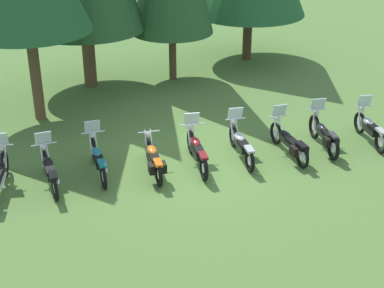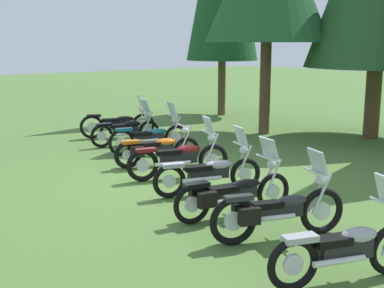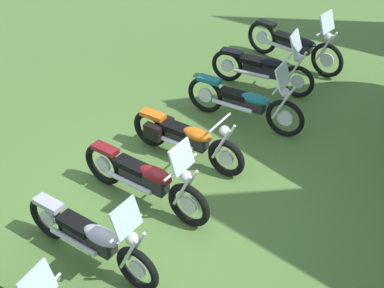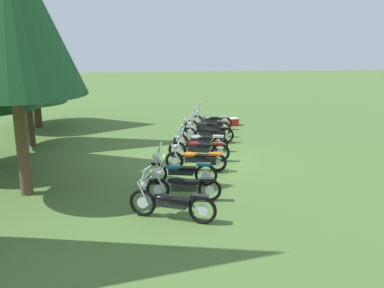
{
  "view_description": "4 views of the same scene",
  "coord_description": "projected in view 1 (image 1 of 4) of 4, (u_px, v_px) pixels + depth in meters",
  "views": [
    {
      "loc": [
        -7.3,
        -12.83,
        7.88
      ],
      "look_at": [
        -0.27,
        -0.2,
        0.81
      ],
      "focal_mm": 54.31,
      "sensor_mm": 36.0,
      "label": 1
    },
    {
      "loc": [
        9.08,
        -6.48,
        3.02
      ],
      "look_at": [
        -0.26,
        0.5,
        0.68
      ],
      "focal_mm": 47.61,
      "sensor_mm": 36.0,
      "label": 2
    },
    {
      "loc": [
        6.25,
        2.81,
        6.01
      ],
      "look_at": [
        -0.52,
        0.54,
        0.9
      ],
      "focal_mm": 54.65,
      "sensor_mm": 36.0,
      "label": 3
    },
    {
      "loc": [
        -15.37,
        1.76,
        4.68
      ],
      "look_at": [
        -0.6,
        0.26,
        0.81
      ],
      "focal_mm": 39.23,
      "sensor_mm": 36.0,
      "label": 4
    }
  ],
  "objects": [
    {
      "name": "ground_plane",
      "position": [
        197.0,
        165.0,
        16.72
      ],
      "size": [
        80.0,
        80.0,
        0.0
      ],
      "primitive_type": "plane",
      "color": "#4C7033"
    },
    {
      "name": "motorcycle_1",
      "position": [
        49.0,
        170.0,
        15.45
      ],
      "size": [
        0.68,
        2.18,
        1.35
      ],
      "rotation": [
        0.0,
        0.0,
        1.44
      ],
      "color": "black",
      "rests_on": "ground_plane"
    },
    {
      "name": "motorcycle_2",
      "position": [
        98.0,
        159.0,
        16.03
      ],
      "size": [
        0.74,
        2.32,
        1.37
      ],
      "rotation": [
        0.0,
        0.0,
        1.37
      ],
      "color": "black",
      "rests_on": "ground_plane"
    },
    {
      "name": "motorcycle_3",
      "position": [
        154.0,
        159.0,
        16.09
      ],
      "size": [
        0.89,
        2.17,
        0.99
      ],
      "rotation": [
        0.0,
        0.0,
        1.31
      ],
      "color": "black",
      "rests_on": "ground_plane"
    },
    {
      "name": "motorcycle_4",
      "position": [
        197.0,
        150.0,
        16.49
      ],
      "size": [
        0.97,
        2.33,
        1.37
      ],
      "rotation": [
        0.0,
        0.0,
        1.28
      ],
      "color": "black",
      "rests_on": "ground_plane"
    },
    {
      "name": "motorcycle_5",
      "position": [
        241.0,
        144.0,
        16.91
      ],
      "size": [
        0.88,
        2.26,
        1.35
      ],
      "rotation": [
        0.0,
        0.0,
        1.28
      ],
      "color": "black",
      "rests_on": "ground_plane"
    },
    {
      "name": "motorcycle_6",
      "position": [
        289.0,
        141.0,
        17.06
      ],
      "size": [
        0.85,
        2.33,
        1.35
      ],
      "rotation": [
        0.0,
        0.0,
        1.4
      ],
      "color": "black",
      "rests_on": "ground_plane"
    },
    {
      "name": "motorcycle_7",
      "position": [
        324.0,
        134.0,
        17.47
      ],
      "size": [
        0.99,
        2.19,
        1.39
      ],
      "rotation": [
        0.0,
        0.0,
        1.24
      ],
      "color": "black",
      "rests_on": "ground_plane"
    },
    {
      "name": "motorcycle_8",
      "position": [
        370.0,
        128.0,
        17.87
      ],
      "size": [
        0.89,
        2.07,
        1.36
      ],
      "rotation": [
        0.0,
        0.0,
        1.25
      ],
      "color": "black",
      "rests_on": "ground_plane"
    }
  ]
}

